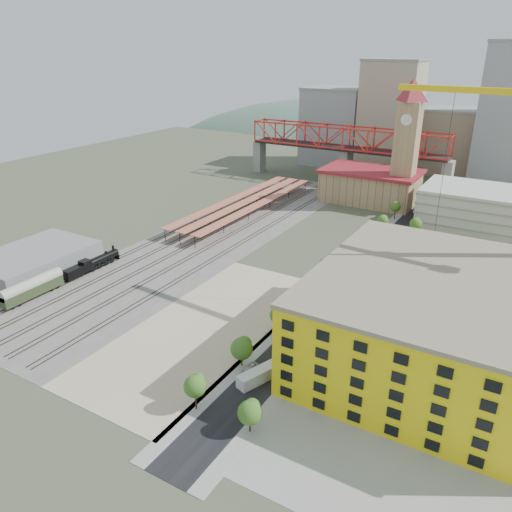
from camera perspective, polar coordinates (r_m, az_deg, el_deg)
The scene contains 32 objects.
ground at distance 136.29m, azimuth 3.58°, elevation -2.63°, with size 400.00×400.00×0.00m, color #474C38.
ballast_strip at distance 167.30m, azimuth -4.65°, elevation 2.34°, with size 36.00×165.00×0.06m, color #605E59.
dirt_lot at distance 114.45m, azimuth -5.56°, elevation -8.04°, with size 28.00×67.00×0.06m, color tan.
street_asphalt at distance 143.47m, azimuth 12.04°, elevation -1.74°, with size 12.00×170.00×0.06m, color black.
sidewalk_west at distance 145.07m, azimuth 10.00°, elevation -1.29°, with size 3.00×170.00×0.04m, color gray.
sidewalk_east at distance 142.08m, azimuth 14.13°, elevation -2.20°, with size 3.00×170.00×0.04m, color gray.
construction_pad at distance 107.89m, azimuth 20.53°, elevation -11.71°, with size 50.00×90.00×0.06m, color gray.
rail_tracks at distance 168.25m, azimuth -5.16°, elevation 2.49°, with size 26.56×160.00×0.18m.
platform_canopies at distance 190.36m, azimuth -1.17°, elevation 6.25°, with size 16.00×80.00×4.12m.
station_hall at distance 207.73m, azimuth 12.91°, elevation 7.88°, with size 38.00×24.00×13.10m.
clock_tower at distance 197.94m, azimuth 16.94°, elevation 13.28°, with size 12.00×12.00×52.00m.
parking_garage at distance 188.17m, azimuth 23.63°, elevation 5.05°, with size 34.00×26.00×14.00m, color silver.
truss_bridge at distance 232.79m, azimuth 10.27°, elevation 12.76°, with size 94.00×9.60×25.60m.
construction_building at distance 103.41m, azimuth 19.62°, elevation -7.04°, with size 44.60×50.60×18.80m.
warehouse at distance 155.66m, azimuth -24.10°, elevation -0.33°, with size 22.00×32.00×5.00m, color gray.
street_trees at distance 134.87m, azimuth 10.62°, elevation -3.29°, with size 15.40×124.40×8.00m.
skyline at distance 259.17m, azimuth 20.31°, elevation 13.64°, with size 133.00×46.00×60.00m.
distant_hills at distance 395.03m, azimuth 27.09°, elevation -0.15°, with size 647.00×264.00×227.00m.
locomotive at distance 148.19m, azimuth -18.05°, elevation -0.80°, with size 2.61×20.11×5.03m.
coach at distance 136.96m, azimuth -24.21°, elevation -3.33°, with size 2.89×16.76×5.26m.
site_trailer_a at distance 96.86m, azimuth 0.37°, elevation -13.47°, with size 2.46×9.35×2.56m, color silver.
site_trailer_b at distance 109.22m, azimuth 4.90°, elevation -8.85°, with size 2.64×10.01×2.74m, color silver.
site_trailer_c at distance 113.39m, azimuth 6.08°, elevation -7.67°, with size 2.41×9.15×2.50m, color silver.
site_trailer_d at distance 124.81m, azimuth 8.82°, elevation -4.78°, with size 2.39×9.08×2.49m, color silver.
car_0 at distance 99.24m, azimuth -0.80°, elevation -12.81°, with size 1.84×4.58×1.56m, color silver.
car_1 at distance 112.43m, azimuth 4.02°, elevation -8.21°, with size 1.47×4.21×1.39m, color #A09FA5.
car_2 at distance 137.61m, azimuth 9.85°, elevation -2.34°, with size 2.45×5.31×1.48m, color black.
car_3 at distance 153.77m, azimuth 12.39°, elevation 0.23°, with size 2.01×4.93×1.43m, color navy.
car_4 at distance 105.26m, azimuth 5.33°, elevation -10.68°, with size 1.54×3.83×1.30m, color white.
car_5 at distance 116.23m, azimuth 8.35°, elevation -7.30°, with size 1.45×4.15×1.37m, color #9D9CA2.
car_6 at distance 124.66m, azimuth 10.19°, elevation -5.21°, with size 2.27×4.92×1.37m, color black.
car_7 at distance 150.02m, azimuth 14.23°, elevation -0.56°, with size 1.86×4.57×1.32m, color navy.
Camera 1 is at (55.14, -109.87, 58.86)m, focal length 35.00 mm.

